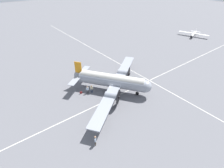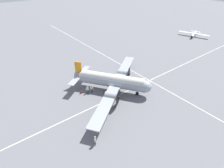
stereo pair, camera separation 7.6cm
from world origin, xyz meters
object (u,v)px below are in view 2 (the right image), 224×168
(crew_foreground, at_px, (95,140))
(light_aircraft_distant, at_px, (194,34))
(ramp_agent, at_px, (87,89))
(suitcase_near_door, at_px, (81,93))
(airliner_main, at_px, (114,81))
(passenger_boarding, at_px, (92,88))

(crew_foreground, height_order, light_aircraft_distant, light_aircraft_distant)
(ramp_agent, xyz_separation_m, suitcase_near_door, (-1.18, 0.77, -0.80))
(airliner_main, relative_size, ramp_agent, 13.74)
(passenger_boarding, bearing_deg, ramp_agent, -166.65)
(crew_foreground, height_order, ramp_agent, crew_foreground)
(airliner_main, height_order, suitcase_near_door, airliner_main)
(crew_foreground, bearing_deg, passenger_boarding, 9.36)
(airliner_main, relative_size, suitcase_near_door, 46.47)
(passenger_boarding, height_order, suitcase_near_door, passenger_boarding)
(airliner_main, bearing_deg, passenger_boarding, -154.93)
(airliner_main, bearing_deg, crew_foreground, -84.87)
(airliner_main, height_order, ramp_agent, airliner_main)
(crew_foreground, bearing_deg, airliner_main, -10.13)
(crew_foreground, xyz_separation_m, suitcase_near_door, (4.61, 12.68, -0.88))
(crew_foreground, distance_m, suitcase_near_door, 13.52)
(passenger_boarding, height_order, light_aircraft_distant, light_aircraft_distant)
(airliner_main, bearing_deg, light_aircraft_distant, 66.30)
(ramp_agent, distance_m, suitcase_near_door, 1.62)
(passenger_boarding, bearing_deg, light_aircraft_distant, 43.76)
(passenger_boarding, relative_size, suitcase_near_door, 3.68)
(airliner_main, bearing_deg, ramp_agent, -153.77)
(passenger_boarding, relative_size, light_aircraft_distant, 0.17)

